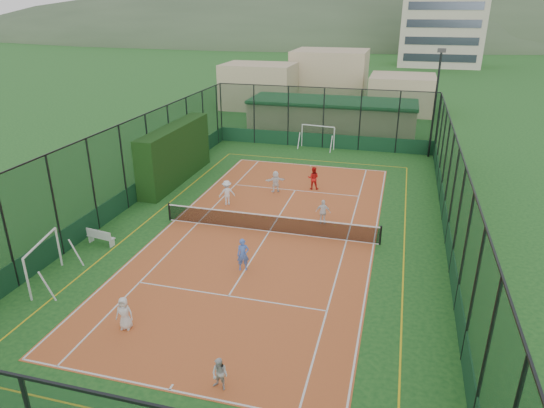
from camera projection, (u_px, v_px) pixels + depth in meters
The scene contains 19 objects.
ground at pixel (269, 232), 25.83m from camera, with size 300.00×300.00×0.00m, color #1A4D1E.
court_slab at pixel (269, 232), 25.83m from camera, with size 11.17×23.97×0.01m, color #CC642D.
tennis_net at pixel (269, 223), 25.63m from camera, with size 11.67×0.12×1.06m, color black, non-canonical shape.
perimeter_fence at pixel (269, 188), 24.87m from camera, with size 18.12×34.12×5.00m, color #10321B, non-canonical shape.
floodlight_ne at pixel (435, 105), 37.01m from camera, with size 0.60×0.26×8.25m, color black, non-canonical shape.
clubhouse at pixel (332, 117), 44.87m from camera, with size 15.20×7.20×3.15m, color tan, non-canonical shape.
distant_hills at pixel (389, 41), 159.74m from camera, with size 200.00×60.00×24.00m, color #384C33, non-canonical shape.
hedge_left at pixel (175, 154), 32.72m from camera, with size 1.30×8.66×3.79m, color black.
white_bench at pixel (101, 236), 24.34m from camera, with size 1.53×0.42×0.86m, color white, non-canonical shape.
futsal_goal_near at pixel (44, 262), 20.81m from camera, with size 0.86×2.97×1.92m, color white, non-canonical shape.
futsal_goal_far at pixel (318, 137), 40.56m from camera, with size 2.91×0.85×1.88m, color white, non-canonical shape.
child_near_left at pixel (124, 313), 17.88m from camera, with size 0.64×0.42×1.31m, color white.
child_near_mid at pixel (243, 255), 21.86m from camera, with size 0.55×0.36×1.51m, color #4970D0.
child_near_right at pixel (220, 374), 15.06m from camera, with size 0.55×0.43×1.13m, color silver.
child_far_left at pixel (227, 193), 29.02m from camera, with size 0.99×0.57×1.53m, color white.
child_far_right at pixel (323, 212), 26.49m from camera, with size 0.82×0.34×1.40m, color white.
child_far_back at pixel (276, 181), 31.05m from camera, with size 1.30×0.41×1.40m, color white.
coach at pixel (313, 178), 31.51m from camera, with size 0.73×0.57×1.51m, color red.
tennis_balls at pixel (280, 220), 27.08m from camera, with size 5.32×0.30×0.07m.
Camera 1 is at (6.18, -22.48, 11.22)m, focal length 32.00 mm.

